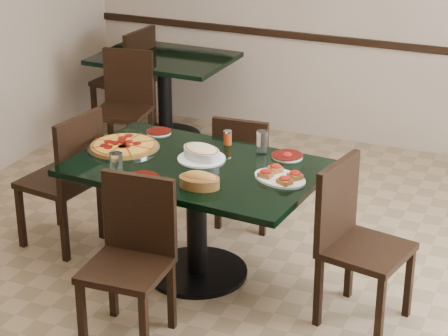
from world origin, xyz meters
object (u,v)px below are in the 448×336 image
at_px(main_table, 196,193).
at_px(bruschetta_platter, 280,176).
at_px(back_table, 164,81).
at_px(back_chair_left, 131,74).
at_px(pepperoni_pizza, 124,146).
at_px(chair_near, 132,250).
at_px(bread_basket, 199,180).
at_px(chair_far, 245,166).
at_px(chair_left, 68,173).
at_px(back_chair_near, 125,100).
at_px(chair_right, 353,234).
at_px(lasagna_casserole, 201,153).

distance_m(main_table, bruschetta_platter, 0.58).
relative_size(back_table, bruschetta_platter, 2.88).
distance_m(back_chair_left, bruschetta_platter, 3.06).
xyz_separation_m(back_table, pepperoni_pizza, (0.74, -2.02, 0.24)).
relative_size(main_table, chair_near, 1.70).
bearing_deg(back_chair_left, chair_near, 35.61).
bearing_deg(bread_basket, chair_near, -121.10).
relative_size(chair_far, pepperoni_pizza, 1.82).
relative_size(chair_far, back_chair_left, 0.88).
distance_m(chair_far, pepperoni_pizza, 0.93).
height_order(chair_left, bread_basket, chair_left).
bearing_deg(back_chair_near, chair_far, -38.54).
distance_m(back_chair_near, bruschetta_platter, 2.45).
bearing_deg(main_table, chair_right, -0.31).
height_order(chair_near, bruschetta_platter, chair_near).
xyz_separation_m(chair_far, lasagna_casserole, (-0.03, -0.65, 0.34)).
bearing_deg(chair_left, pepperoni_pizza, 103.74).
relative_size(chair_far, chair_near, 0.90).
height_order(back_table, chair_far, chair_far).
xyz_separation_m(lasagna_casserole, bruschetta_platter, (0.54, -0.10, -0.02)).
height_order(chair_far, bread_basket, bread_basket).
relative_size(main_table, back_chair_left, 1.66).
height_order(back_table, back_chair_left, back_chair_left).
bearing_deg(pepperoni_pizza, main_table, -6.93).
distance_m(chair_near, chair_right, 1.24).
bearing_deg(bread_basket, main_table, 112.85).
xyz_separation_m(back_table, back_chair_left, (-0.36, 0.05, 0.01)).
xyz_separation_m(back_table, chair_near, (1.21, -2.80, -0.01)).
height_order(back_chair_near, bread_basket, back_chair_near).
height_order(chair_far, lasagna_casserole, lasagna_casserole).
xyz_separation_m(back_table, chair_left, (0.33, -2.06, 0.00)).
xyz_separation_m(pepperoni_pizza, bread_basket, (0.68, -0.35, 0.02)).
height_order(main_table, bruschetta_platter, bruschetta_platter).
height_order(back_chair_near, pepperoni_pizza, back_chair_near).
distance_m(chair_right, back_chair_near, 2.87).
bearing_deg(bread_basket, lasagna_casserole, 107.25).
bearing_deg(chair_left, bruschetta_platter, 97.08).
bearing_deg(bruschetta_platter, back_chair_left, 158.13).
distance_m(back_chair_near, lasagna_casserole, 1.99).
bearing_deg(back_chair_near, back_chair_left, 106.29).
xyz_separation_m(chair_far, chair_left, (-0.95, -0.72, 0.07)).
xyz_separation_m(pepperoni_pizza, lasagna_casserole, (0.52, 0.03, 0.03)).
distance_m(back_table, chair_left, 2.09).
bearing_deg(chair_left, main_table, 96.68).
distance_m(chair_left, back_chair_left, 2.23).
bearing_deg(lasagna_casserole, back_table, 146.48).
distance_m(main_table, bread_basket, 0.39).
bearing_deg(chair_right, chair_far, 61.74).
bearing_deg(chair_near, back_table, 110.30).
bearing_deg(chair_near, back_chair_left, 115.79).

